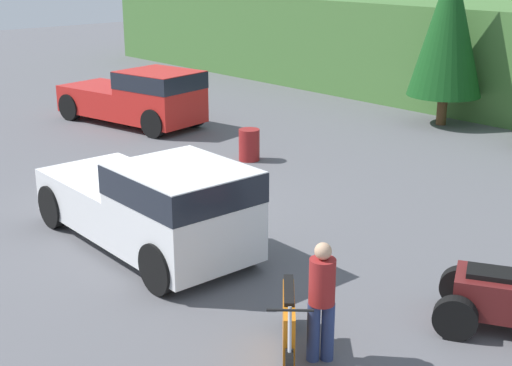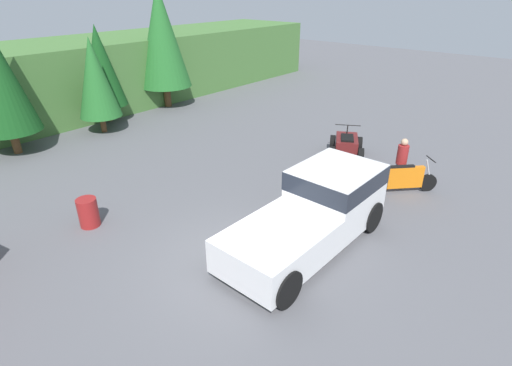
# 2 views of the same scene
# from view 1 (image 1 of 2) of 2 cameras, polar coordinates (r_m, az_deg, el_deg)

# --- Properties ---
(ground_plane) EXTENTS (80.00, 80.00, 0.00)m
(ground_plane) POSITION_cam_1_polar(r_m,az_deg,el_deg) (16.21, -8.49, -2.10)
(ground_plane) COLOR #5B5B60
(tree_left) EXTENTS (2.42, 2.42, 5.51)m
(tree_left) POSITION_cam_1_polar(r_m,az_deg,el_deg) (24.31, 15.16, 12.00)
(tree_left) COLOR brown
(tree_left) RESTS_ON ground_plane
(pickup_truck_red) EXTENTS (5.52, 3.00, 1.91)m
(pickup_truck_red) POSITION_cam_1_polar(r_m,az_deg,el_deg) (23.97, -9.19, 6.91)
(pickup_truck_red) COLOR red
(pickup_truck_red) RESTS_ON ground_plane
(pickup_truck_second) EXTENTS (5.27, 2.23, 1.91)m
(pickup_truck_second) POSITION_cam_1_polar(r_m,az_deg,el_deg) (13.58, -8.00, -1.58)
(pickup_truck_second) COLOR white
(pickup_truck_second) RESTS_ON ground_plane
(dirt_bike) EXTENTS (1.75, 1.67, 1.22)m
(dirt_bike) POSITION_cam_1_polar(r_m,az_deg,el_deg) (10.19, 2.62, -11.48)
(dirt_bike) COLOR black
(dirt_bike) RESTS_ON ground_plane
(quad_atv) EXTENTS (2.38, 2.13, 1.22)m
(quad_atv) POSITION_cam_1_polar(r_m,az_deg,el_deg) (11.60, 19.18, -8.76)
(quad_atv) COLOR black
(quad_atv) RESTS_ON ground_plane
(rider_person) EXTENTS (0.52, 0.52, 1.79)m
(rider_person) POSITION_cam_1_polar(r_m,az_deg,el_deg) (9.99, 5.27, -9.13)
(rider_person) COLOR navy
(rider_person) RESTS_ON ground_plane
(steel_barrel) EXTENTS (0.58, 0.58, 0.88)m
(steel_barrel) POSITION_cam_1_polar(r_m,az_deg,el_deg) (19.73, -0.55, 3.08)
(steel_barrel) COLOR maroon
(steel_barrel) RESTS_ON ground_plane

